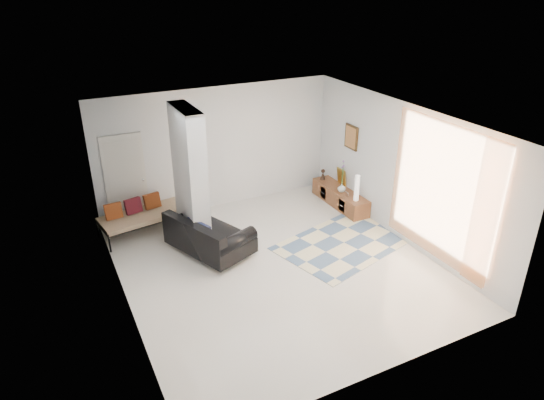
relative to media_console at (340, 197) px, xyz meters
name	(u,v)px	position (x,y,z in m)	size (l,w,h in m)	color
floor	(278,266)	(-2.52, -1.70, -0.20)	(6.00, 6.00, 0.00)	white
ceiling	(279,122)	(-2.52, -1.70, 2.60)	(6.00, 6.00, 0.00)	white
wall_back	(218,149)	(-2.52, 1.30, 1.20)	(6.00, 6.00, 0.00)	silver
wall_front	(388,290)	(-2.52, -4.70, 1.20)	(6.00, 6.00, 0.00)	silver
wall_left	(119,234)	(-5.27, -1.70, 1.20)	(6.00, 6.00, 0.00)	silver
wall_right	(401,173)	(0.23, -1.70, 1.20)	(6.00, 6.00, 0.00)	silver
partition_column	(190,178)	(-3.62, -0.10, 1.20)	(0.35, 1.20, 2.80)	silver
hallway_door	(126,181)	(-4.62, 1.26, 0.82)	(0.85, 0.06, 2.04)	silver
curtain	(441,193)	(0.15, -2.85, 1.25)	(2.55, 2.55, 0.00)	#FF9143
wall_art	(351,137)	(0.20, 0.00, 1.45)	(0.04, 0.45, 0.55)	#3B2610
media_console	(340,197)	(0.00, 0.00, 0.00)	(0.45, 1.78, 0.80)	brown
loveseat	(207,237)	(-3.52, -0.63, 0.15)	(1.54, 1.92, 0.76)	silver
daybed	(143,214)	(-4.45, 0.77, 0.21)	(1.92, 1.05, 0.77)	black
area_rug	(344,243)	(-0.92, -1.54, -0.20)	(2.64, 1.76, 0.01)	beige
cylinder_lamp	(357,188)	(-0.02, -0.64, 0.49)	(0.11, 0.11, 0.59)	beige
bronze_figurine	(323,174)	(-0.05, 0.70, 0.33)	(0.13, 0.13, 0.27)	black
vase	(342,188)	(-0.05, -0.11, 0.29)	(0.19, 0.19, 0.20)	white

